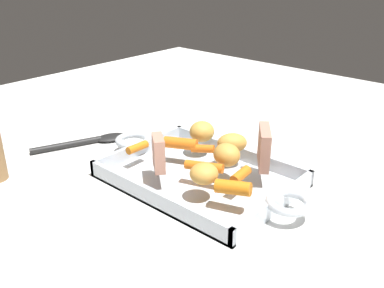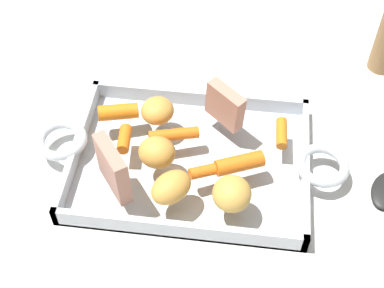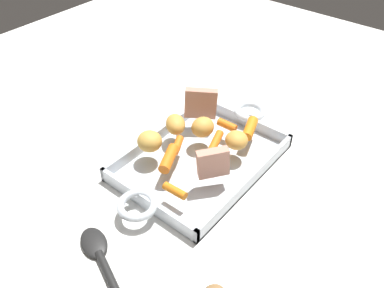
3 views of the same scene
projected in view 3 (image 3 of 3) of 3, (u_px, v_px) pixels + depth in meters
ground_plane at (201, 163)px, 0.85m from camera, size 1.83×1.83×0.00m
roasting_dish at (201, 159)px, 0.84m from camera, size 0.45×0.25×0.04m
roast_slice_thick at (213, 163)px, 0.75m from camera, size 0.06×0.06×0.06m
roast_slice_thin at (201, 103)px, 0.89m from camera, size 0.06×0.07×0.08m
baby_carrot_short at (177, 145)px, 0.83m from camera, size 0.05×0.03×0.02m
baby_carrot_northeast at (169, 158)px, 0.79m from camera, size 0.07×0.05×0.02m
baby_carrot_southeast at (227, 125)px, 0.88m from camera, size 0.02×0.05×0.02m
baby_carrot_center_right at (250, 128)px, 0.86m from camera, size 0.06×0.04×0.03m
baby_carrot_center_left at (215, 144)px, 0.83m from camera, size 0.07×0.04×0.02m
baby_carrot_southwest at (175, 191)px, 0.73m from camera, size 0.02×0.05×0.02m
potato_corner at (237, 140)px, 0.82m from camera, size 0.07×0.07×0.04m
potato_whole at (203, 127)px, 0.85m from camera, size 0.06×0.05×0.04m
potato_near_roast at (175, 124)px, 0.86m from camera, size 0.07×0.07×0.04m
potato_golden_large at (150, 141)px, 0.82m from camera, size 0.05×0.06×0.04m
serving_spoon at (103, 263)px, 0.66m from camera, size 0.10×0.21×0.01m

